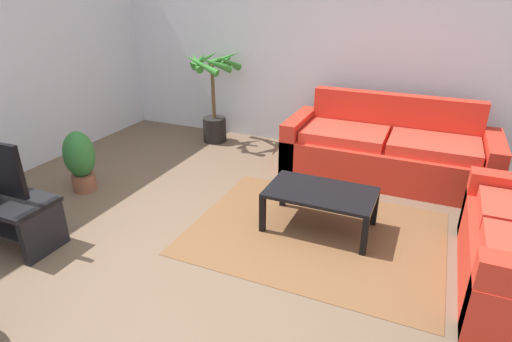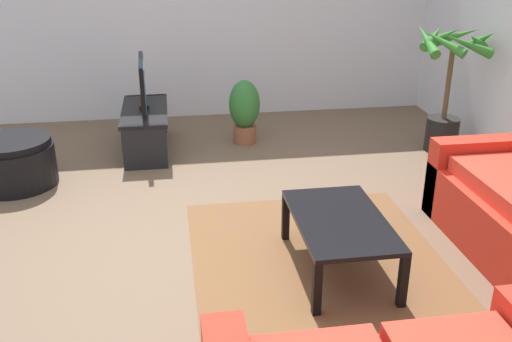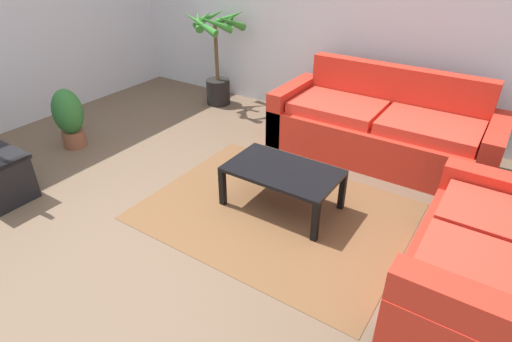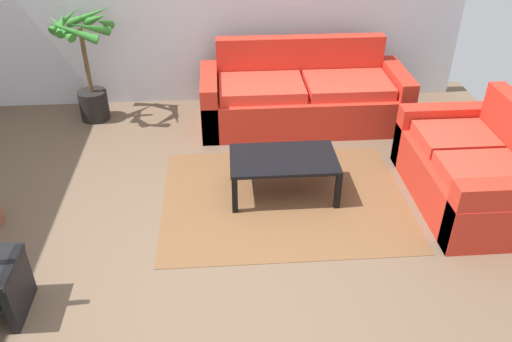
# 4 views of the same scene
# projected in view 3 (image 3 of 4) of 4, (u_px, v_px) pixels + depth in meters

# --- Properties ---
(ground_plane) EXTENTS (6.60, 6.60, 0.00)m
(ground_plane) POSITION_uv_depth(u_px,v_px,m) (161.00, 234.00, 3.36)
(ground_plane) COLOR brown
(wall_back) EXTENTS (6.00, 0.06, 2.70)m
(wall_back) POSITION_uv_depth(u_px,v_px,m) (331.00, 7.00, 4.82)
(wall_back) COLOR silver
(wall_back) RESTS_ON ground
(couch_main) EXTENTS (2.28, 0.90, 0.90)m
(couch_main) POSITION_uv_depth(u_px,v_px,m) (381.00, 130.00, 4.37)
(couch_main) COLOR red
(couch_main) RESTS_ON ground
(couch_loveseat) EXTENTS (0.90, 1.50, 0.90)m
(couch_loveseat) POSITION_uv_depth(u_px,v_px,m) (492.00, 269.00, 2.59)
(couch_loveseat) COLOR red
(couch_loveseat) RESTS_ON ground
(coffee_table) EXTENTS (0.96, 0.57, 0.38)m
(coffee_table) POSITION_uv_depth(u_px,v_px,m) (283.00, 174.00, 3.52)
(coffee_table) COLOR black
(coffee_table) RESTS_ON ground
(area_rug) EXTENTS (2.20, 1.70, 0.01)m
(area_rug) POSITION_uv_depth(u_px,v_px,m) (276.00, 211.00, 3.62)
(area_rug) COLOR brown
(area_rug) RESTS_ON ground
(potted_palm) EXTENTS (0.69, 0.72, 1.27)m
(potted_palm) POSITION_uv_depth(u_px,v_px,m) (217.00, 57.00, 5.51)
(potted_palm) COLOR black
(potted_palm) RESTS_ON ground
(potted_plant_small) EXTENTS (0.32, 0.32, 0.67)m
(potted_plant_small) POSITION_uv_depth(u_px,v_px,m) (69.00, 117.00, 4.53)
(potted_plant_small) COLOR brown
(potted_plant_small) RESTS_ON ground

